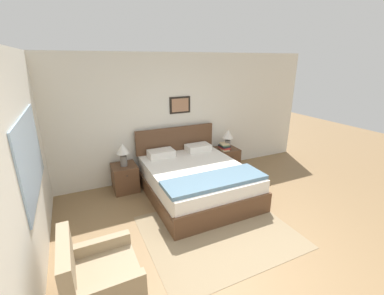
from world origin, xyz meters
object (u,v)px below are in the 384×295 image
at_px(armchair, 99,282).
at_px(table_lamp_by_door, 228,136).
at_px(nightstand_near_window, 125,178).
at_px(table_lamp_near_window, 123,151).
at_px(nightstand_by_door, 226,159).
at_px(bed, 196,180).

relative_size(armchair, table_lamp_by_door, 1.91).
xyz_separation_m(armchair, nightstand_near_window, (0.75, 2.43, -0.02)).
xyz_separation_m(armchair, table_lamp_near_window, (0.76, 2.41, 0.53)).
bearing_deg(nightstand_by_door, nightstand_near_window, 180.00).
relative_size(nightstand_near_window, nightstand_by_door, 1.00).
xyz_separation_m(nightstand_by_door, table_lamp_by_door, (0.00, -0.02, 0.56)).
xyz_separation_m(bed, nightstand_by_door, (1.17, 0.79, -0.06)).
bearing_deg(armchair, bed, 129.67).
height_order(nightstand_near_window, table_lamp_by_door, table_lamp_by_door).
height_order(bed, table_lamp_by_door, bed).
xyz_separation_m(bed, nightstand_near_window, (-1.17, 0.79, -0.06)).
bearing_deg(armchair, table_lamp_near_window, 161.85).
bearing_deg(table_lamp_by_door, bed, -146.72).
bearing_deg(nightstand_by_door, bed, -146.08).
xyz_separation_m(nightstand_near_window, table_lamp_by_door, (2.35, -0.02, 0.56)).
relative_size(bed, nightstand_near_window, 3.99).
bearing_deg(nightstand_near_window, table_lamp_by_door, -0.45).
distance_m(bed, table_lamp_by_door, 1.49).
distance_m(armchair, nightstand_by_door, 3.94).
height_order(armchair, table_lamp_near_window, table_lamp_near_window).
xyz_separation_m(nightstand_by_door, table_lamp_near_window, (-2.35, -0.02, 0.56)).
bearing_deg(table_lamp_near_window, table_lamp_by_door, 0.00).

